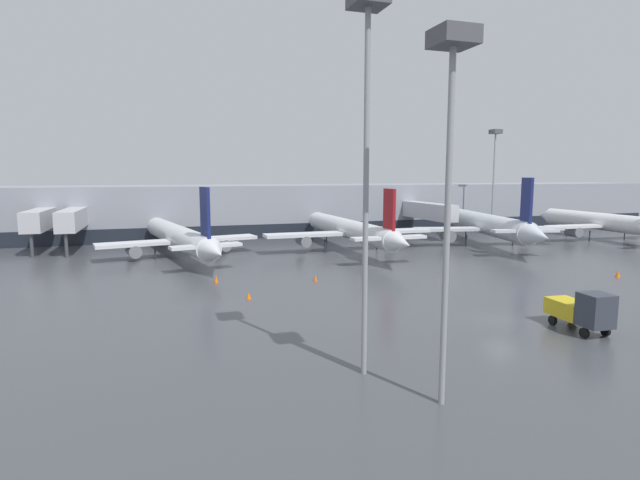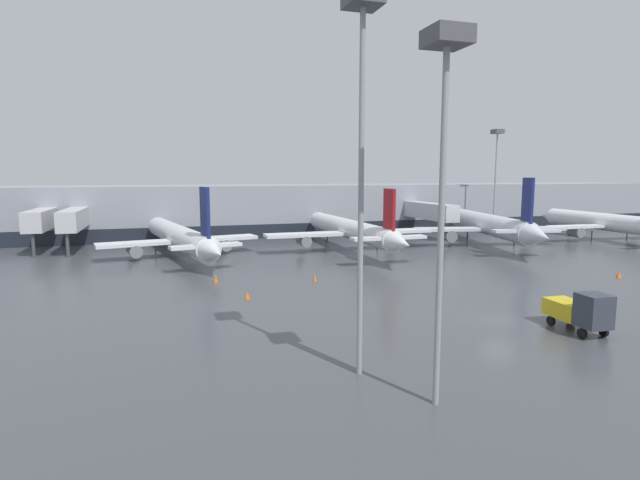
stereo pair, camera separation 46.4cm
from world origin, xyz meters
name	(u,v)px [view 2 (the right image)]	position (x,y,z in m)	size (l,w,h in m)	color
ground_plane	(499,321)	(0.00, 0.00, 0.00)	(320.00, 320.00, 0.00)	#424449
terminal_building	(293,208)	(-0.19, 61.81, 4.50)	(160.00, 30.67, 9.00)	gray
parked_jet_0	(490,225)	(23.97, 34.16, 3.22)	(23.20, 34.16, 10.57)	silver
parked_jet_2	(180,237)	(-21.91, 38.21, 2.63)	(21.34, 35.94, 9.59)	silver
parked_jet_3	(608,223)	(46.62, 33.66, 3.02)	(22.41, 32.33, 9.47)	white
parked_jet_4	(350,230)	(1.66, 35.91, 3.09)	(24.94, 36.32, 9.30)	silver
service_truck_1	(580,311)	(3.64, -3.96, 1.55)	(2.20, 4.97, 2.99)	gold
traffic_cone_0	(315,278)	(-9.22, 17.70, 0.37)	(0.40, 0.40, 0.73)	orange
traffic_cone_1	(216,279)	(-19.09, 20.22, 0.37)	(0.45, 0.45, 0.74)	orange
traffic_cone_2	(619,274)	(22.45, 9.70, 0.35)	(0.51, 0.51, 0.69)	orange
traffic_cone_4	(247,295)	(-17.09, 12.39, 0.31)	(0.48, 0.48, 0.62)	orange
apron_light_mast_0	(362,82)	(-13.87, -6.23, 15.71)	(1.80, 1.80, 20.16)	gray
apron_light_mast_1	(445,111)	(-11.72, -10.74, 13.79)	(1.80, 1.80, 17.35)	gray
apron_light_mast_2	(497,152)	(34.95, 48.14, 15.03)	(1.80, 1.80, 19.16)	gray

